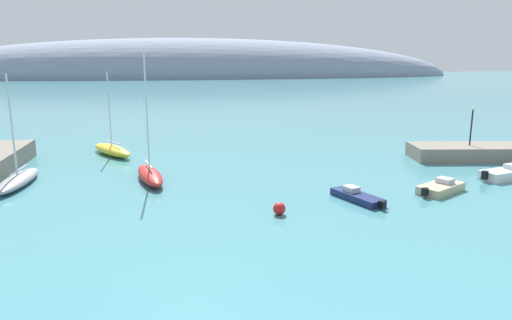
{
  "coord_description": "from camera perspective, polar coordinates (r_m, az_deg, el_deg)",
  "views": [
    {
      "loc": [
        -6.9,
        -11.43,
        10.34
      ],
      "look_at": [
        -0.05,
        24.71,
        2.21
      ],
      "focal_mm": 32.75,
      "sensor_mm": 36.0,
      "label": 1
    }
  ],
  "objects": [
    {
      "name": "breakwater_rocks",
      "position": [
        54.85,
        28.07,
        0.89
      ],
      "size": [
        19.69,
        7.76,
        1.44
      ],
      "primitive_type": "cube",
      "rotation": [
        0.0,
        0.0,
        -0.17
      ],
      "color": "gray",
      "rests_on": "ground"
    },
    {
      "name": "motorboat_navy_alongside_breakwater",
      "position": [
        35.23,
        12.24,
        -4.37
      ],
      "size": [
        2.87,
        4.95,
        0.92
      ],
      "rotation": [
        0.0,
        0.0,
        1.92
      ],
      "color": "navy",
      "rests_on": "water"
    },
    {
      "name": "motorboat_sand_foreground",
      "position": [
        39.26,
        21.62,
        -3.15
      ],
      "size": [
        4.56,
        3.7,
        1.03
      ],
      "rotation": [
        0.0,
        0.0,
        0.51
      ],
      "color": "#C6B284",
      "rests_on": "water"
    },
    {
      "name": "motorboat_white_outer",
      "position": [
        45.95,
        28.28,
        -1.48
      ],
      "size": [
        5.47,
        2.93,
        1.21
      ],
      "rotation": [
        0.0,
        0.0,
        0.24
      ],
      "color": "white",
      "rests_on": "water"
    },
    {
      "name": "sailboat_grey_mid_mooring",
      "position": [
        43.04,
        -27.07,
        -2.14
      ],
      "size": [
        2.45,
        8.26,
        9.08
      ],
      "rotation": [
        0.0,
        0.0,
        4.64
      ],
      "color": "gray",
      "rests_on": "water"
    },
    {
      "name": "harbor_lamp_post",
      "position": [
        52.57,
        24.87,
        4.31
      ],
      "size": [
        0.36,
        0.36,
        4.0
      ],
      "color": "black",
      "rests_on": "breakwater_rocks"
    },
    {
      "name": "sailboat_red_outer_mooring",
      "position": [
        40.53,
        -12.84,
        -1.73
      ],
      "size": [
        3.1,
        7.35,
        10.91
      ],
      "rotation": [
        0.0,
        0.0,
        4.92
      ],
      "color": "red",
      "rests_on": "water"
    },
    {
      "name": "distant_ridge",
      "position": [
        250.37,
        -8.02,
        9.99
      ],
      "size": [
        290.11,
        59.81,
        39.83
      ],
      "primitive_type": "ellipsoid",
      "color": "gray",
      "rests_on": "ground"
    },
    {
      "name": "mooring_buoy_red",
      "position": [
        31.41,
        2.85,
        -5.95
      ],
      "size": [
        0.85,
        0.85,
        0.85
      ],
      "primitive_type": "sphere",
      "color": "red",
      "rests_on": "water"
    },
    {
      "name": "sailboat_yellow_near_shore",
      "position": [
        52.54,
        -17.18,
        1.21
      ],
      "size": [
        5.56,
        7.61,
        8.85
      ],
      "rotation": [
        0.0,
        0.0,
        2.1
      ],
      "color": "yellow",
      "rests_on": "water"
    }
  ]
}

